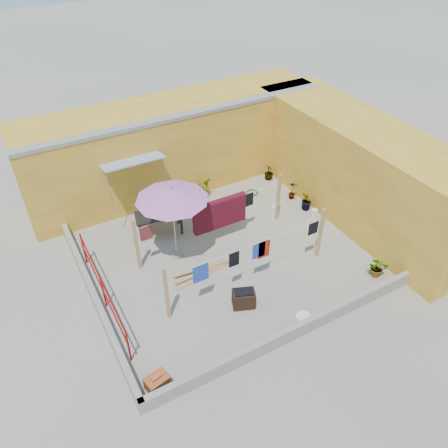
{
  "coord_description": "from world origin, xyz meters",
  "views": [
    {
      "loc": [
        -4.97,
        -8.86,
        9.17
      ],
      "look_at": [
        0.14,
        0.3,
        1.0
      ],
      "focal_mm": 35.0,
      "sensor_mm": 36.0,
      "label": 1
    }
  ],
  "objects": [
    {
      "name": "brazier",
      "position": [
        -0.55,
        -2.02,
        0.27
      ],
      "size": [
        0.72,
        0.61,
        0.55
      ],
      "color": "black",
      "rests_on": "ground"
    },
    {
      "name": "green_hose",
      "position": [
        2.61,
        2.56,
        0.03
      ],
      "size": [
        0.47,
        0.47,
        0.07
      ],
      "color": "#1F791A",
      "rests_on": "ground"
    },
    {
      "name": "lumber_pile",
      "position": [
        -0.96,
        -0.35,
        0.06
      ],
      "size": [
        2.01,
        0.58,
        0.12
      ],
      "color": "tan",
      "rests_on": "ground"
    },
    {
      "name": "plant_back_a",
      "position": [
        0.79,
        3.2,
        0.37
      ],
      "size": [
        0.89,
        0.88,
        0.75
      ],
      "primitive_type": "imported",
      "rotation": [
        0.0,
        0.0,
        0.68
      ],
      "color": "#1B611C",
      "rests_on": "ground"
    },
    {
      "name": "outdoor_table",
      "position": [
        -1.29,
        2.1,
        0.65
      ],
      "size": [
        1.67,
        1.11,
        0.72
      ],
      "color": "black",
      "rests_on": "ground"
    },
    {
      "name": "parapet_front",
      "position": [
        0.0,
        -3.58,
        0.22
      ],
      "size": [
        8.3,
        0.16,
        0.44
      ],
      "primitive_type": "cube",
      "color": "gray",
      "rests_on": "ground"
    },
    {
      "name": "plant_right_a",
      "position": [
        3.7,
        1.55,
        0.38
      ],
      "size": [
        0.46,
        0.47,
        0.75
      ],
      "primitive_type": "imported",
      "rotation": [
        0.0,
        0.0,
        2.3
      ],
      "color": "#1B611C",
      "rests_on": "ground"
    },
    {
      "name": "plant_right_b",
      "position": [
        3.7,
        0.71,
        0.4
      ],
      "size": [
        0.52,
        0.55,
        0.8
      ],
      "primitive_type": "imported",
      "rotation": [
        0.0,
        0.0,
        4.21
      ],
      "color": "#1B611C",
      "rests_on": "ground"
    },
    {
      "name": "water_jug_b",
      "position": [
        2.62,
        1.12,
        0.16
      ],
      "size": [
        0.23,
        0.23,
        0.35
      ],
      "color": "silver",
      "rests_on": "ground"
    },
    {
      "name": "plant_right_c",
      "position": [
        3.5,
        -2.93,
        0.3
      ],
      "size": [
        0.73,
        0.72,
        0.61
      ],
      "primitive_type": "imported",
      "rotation": [
        0.0,
        0.0,
        5.58
      ],
      "color": "#1B611C",
      "rests_on": "ground"
    },
    {
      "name": "wall_right",
      "position": [
        5.2,
        0.0,
        1.6
      ],
      "size": [
        2.4,
        9.0,
        3.2
      ],
      "primitive_type": "cube",
      "color": "gold",
      "rests_on": "ground"
    },
    {
      "name": "clothesline_rig",
      "position": [
        0.2,
        0.56,
        1.02
      ],
      "size": [
        5.09,
        2.35,
        1.8
      ],
      "color": "tan",
      "rests_on": "ground"
    },
    {
      "name": "parapet_left",
      "position": [
        -4.08,
        0.0,
        0.22
      ],
      "size": [
        0.16,
        7.3,
        0.44
      ],
      "primitive_type": "cube",
      "color": "gray",
      "rests_on": "ground"
    },
    {
      "name": "patio_umbrella",
      "position": [
        -1.3,
        0.75,
        2.28
      ],
      "size": [
        2.29,
        2.29,
        2.54
      ],
      "color": "gray",
      "rests_on": "ground"
    },
    {
      "name": "white_basin",
      "position": [
        0.62,
        -3.2,
        0.04
      ],
      "size": [
        0.43,
        0.43,
        0.08
      ],
      "color": "silver",
      "rests_on": "ground"
    },
    {
      "name": "red_railing",
      "position": [
        -3.85,
        -0.2,
        0.72
      ],
      "size": [
        0.05,
        4.2,
        1.1
      ],
      "color": "#A21011",
      "rests_on": "ground"
    },
    {
      "name": "water_jug_a",
      "position": [
        3.7,
        0.25,
        0.16
      ],
      "size": [
        0.23,
        0.23,
        0.36
      ],
      "color": "silver",
      "rests_on": "ground"
    },
    {
      "name": "plant_back_b",
      "position": [
        3.7,
        3.09,
        0.31
      ],
      "size": [
        0.36,
        0.36,
        0.63
      ],
      "primitive_type": "imported",
      "rotation": [
        0.0,
        0.0,
        1.54
      ],
      "color": "#1B611C",
      "rests_on": "ground"
    },
    {
      "name": "brick_stack",
      "position": [
        -3.57,
        -3.2,
        0.19
      ],
      "size": [
        0.58,
        0.47,
        0.45
      ],
      "color": "#984F23",
      "rests_on": "ground"
    },
    {
      "name": "ground",
      "position": [
        0.0,
        0.0,
        0.0
      ],
      "size": [
        80.0,
        80.0,
        0.0
      ],
      "primitive_type": "plane",
      "color": "#9E998E",
      "rests_on": "ground"
    },
    {
      "name": "wall_back",
      "position": [
        0.5,
        4.69,
        1.61
      ],
      "size": [
        11.0,
        3.27,
        3.21
      ],
      "color": "gold",
      "rests_on": "ground"
    }
  ]
}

